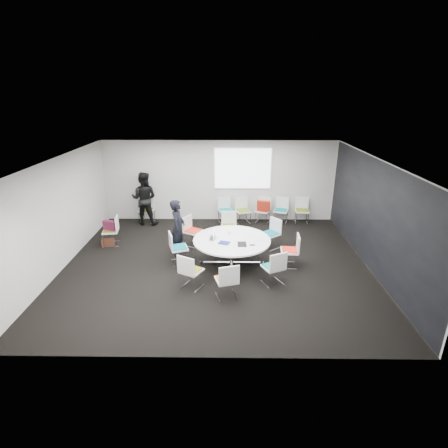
{
  "coord_description": "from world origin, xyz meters",
  "views": [
    {
      "loc": [
        0.31,
        -8.34,
        4.36
      ],
      "look_at": [
        0.2,
        0.4,
        1.0
      ],
      "focal_mm": 28.0,
      "sensor_mm": 36.0,
      "label": 1
    }
  ],
  "objects_px": {
    "chair_person_back": "(147,215)",
    "chair_ring_h": "(273,273)",
    "chair_ring_c": "(229,232)",
    "chair_back_b": "(243,215)",
    "chair_ring_g": "(227,287)",
    "chair_ring_d": "(193,236)",
    "chair_ring_a": "(290,257)",
    "brown_bag": "(108,243)",
    "laptop": "(214,238)",
    "chair_back_e": "(302,215)",
    "chair_spare_left": "(112,236)",
    "chair_back_d": "(281,215)",
    "chair_ring_b": "(270,239)",
    "maroon_bag": "(110,225)",
    "chair_ring_e": "(179,254)",
    "chair_ring_f": "(191,277)",
    "person_back": "(144,199)",
    "cup": "(229,232)",
    "chair_back_c": "(263,215)",
    "person_main": "(178,228)",
    "conference_table": "(232,247)",
    "chair_back_a": "(226,215)"
  },
  "relations": [
    {
      "from": "chair_back_e",
      "to": "chair_back_c",
      "type": "bearing_deg",
      "value": 5.04
    },
    {
      "from": "chair_ring_d",
      "to": "cup",
      "type": "bearing_deg",
      "value": 79.74
    },
    {
      "from": "chair_person_back",
      "to": "person_back",
      "type": "xyz_separation_m",
      "value": [
        -0.0,
        -0.17,
        0.64
      ]
    },
    {
      "from": "chair_back_c",
      "to": "chair_person_back",
      "type": "bearing_deg",
      "value": 24.13
    },
    {
      "from": "chair_ring_h",
      "to": "chair_spare_left",
      "type": "distance_m",
      "value": 5.07
    },
    {
      "from": "chair_back_b",
      "to": "chair_ring_d",
      "type": "bearing_deg",
      "value": 33.0
    },
    {
      "from": "chair_ring_f",
      "to": "chair_spare_left",
      "type": "xyz_separation_m",
      "value": [
        -2.63,
        2.42,
        0.0
      ]
    },
    {
      "from": "person_main",
      "to": "conference_table",
      "type": "bearing_deg",
      "value": -108.74
    },
    {
      "from": "chair_ring_c",
      "to": "chair_ring_d",
      "type": "distance_m",
      "value": 1.13
    },
    {
      "from": "chair_back_d",
      "to": "chair_person_back",
      "type": "bearing_deg",
      "value": 17.67
    },
    {
      "from": "chair_ring_e",
      "to": "chair_back_d",
      "type": "height_order",
      "value": "same"
    },
    {
      "from": "chair_person_back",
      "to": "chair_back_e",
      "type": "bearing_deg",
      "value": -168.46
    },
    {
      "from": "chair_ring_d",
      "to": "chair_back_c",
      "type": "bearing_deg",
      "value": 159.64
    },
    {
      "from": "person_main",
      "to": "maroon_bag",
      "type": "relative_size",
      "value": 4.01
    },
    {
      "from": "chair_ring_a",
      "to": "brown_bag",
      "type": "distance_m",
      "value": 5.32
    },
    {
      "from": "chair_ring_c",
      "to": "chair_person_back",
      "type": "distance_m",
      "value": 3.27
    },
    {
      "from": "chair_spare_left",
      "to": "person_main",
      "type": "height_order",
      "value": "person_main"
    },
    {
      "from": "chair_back_d",
      "to": "laptop",
      "type": "bearing_deg",
      "value": 72.53
    },
    {
      "from": "chair_ring_h",
      "to": "brown_bag",
      "type": "xyz_separation_m",
      "value": [
        -4.65,
        2.08,
        -0.16
      ]
    },
    {
      "from": "chair_ring_g",
      "to": "maroon_bag",
      "type": "distance_m",
      "value": 4.5
    },
    {
      "from": "chair_ring_g",
      "to": "chair_back_b",
      "type": "distance_m",
      "value": 4.76
    },
    {
      "from": "chair_ring_g",
      "to": "chair_back_c",
      "type": "height_order",
      "value": "same"
    },
    {
      "from": "laptop",
      "to": "chair_back_e",
      "type": "bearing_deg",
      "value": -40.24
    },
    {
      "from": "chair_ring_f",
      "to": "chair_back_e",
      "type": "relative_size",
      "value": 1.0
    },
    {
      "from": "conference_table",
      "to": "maroon_bag",
      "type": "xyz_separation_m",
      "value": [
        -3.6,
        1.23,
        0.11
      ]
    },
    {
      "from": "chair_spare_left",
      "to": "laptop",
      "type": "bearing_deg",
      "value": -119.84
    },
    {
      "from": "chair_back_d",
      "to": "brown_bag",
      "type": "height_order",
      "value": "chair_back_d"
    },
    {
      "from": "chair_ring_a",
      "to": "person_back",
      "type": "xyz_separation_m",
      "value": [
        -4.48,
        3.07,
        0.64
      ]
    },
    {
      "from": "maroon_bag",
      "to": "chair_ring_e",
      "type": "bearing_deg",
      "value": -28.12
    },
    {
      "from": "chair_ring_c",
      "to": "brown_bag",
      "type": "height_order",
      "value": "chair_ring_c"
    },
    {
      "from": "laptop",
      "to": "person_main",
      "type": "bearing_deg",
      "value": 63.87
    },
    {
      "from": "chair_person_back",
      "to": "chair_ring_h",
      "type": "bearing_deg",
      "value": 144.97
    },
    {
      "from": "person_back",
      "to": "laptop",
      "type": "height_order",
      "value": "person_back"
    },
    {
      "from": "chair_back_b",
      "to": "chair_ring_g",
      "type": "bearing_deg",
      "value": 66.21
    },
    {
      "from": "chair_back_a",
      "to": "maroon_bag",
      "type": "xyz_separation_m",
      "value": [
        -3.42,
        -1.92,
        0.34
      ]
    },
    {
      "from": "chair_ring_b",
      "to": "chair_person_back",
      "type": "height_order",
      "value": "same"
    },
    {
      "from": "chair_ring_g",
      "to": "chair_back_b",
      "type": "bearing_deg",
      "value": 67.14
    },
    {
      "from": "chair_ring_d",
      "to": "chair_back_e",
      "type": "relative_size",
      "value": 1.0
    },
    {
      "from": "chair_person_back",
      "to": "cup",
      "type": "height_order",
      "value": "chair_person_back"
    },
    {
      "from": "chair_ring_d",
      "to": "chair_ring_e",
      "type": "distance_m",
      "value": 1.21
    },
    {
      "from": "chair_ring_b",
      "to": "chair_ring_d",
      "type": "bearing_deg",
      "value": 47.18
    },
    {
      "from": "chair_ring_c",
      "to": "chair_back_b",
      "type": "bearing_deg",
      "value": -106.69
    },
    {
      "from": "chair_ring_e",
      "to": "maroon_bag",
      "type": "xyz_separation_m",
      "value": [
        -2.18,
        1.17,
        0.34
      ]
    },
    {
      "from": "chair_back_c",
      "to": "cup",
      "type": "xyz_separation_m",
      "value": [
        -1.18,
        -2.81,
        0.5
      ]
    },
    {
      "from": "chair_ring_e",
      "to": "chair_ring_h",
      "type": "bearing_deg",
      "value": 47.95
    },
    {
      "from": "chair_ring_a",
      "to": "chair_spare_left",
      "type": "distance_m",
      "value": 5.27
    },
    {
      "from": "chair_back_b",
      "to": "person_main",
      "type": "distance_m",
      "value": 3.19
    },
    {
      "from": "chair_ring_a",
      "to": "chair_person_back",
      "type": "bearing_deg",
      "value": 58.16
    },
    {
      "from": "chair_ring_f",
      "to": "chair_back_b",
      "type": "relative_size",
      "value": 1.0
    },
    {
      "from": "chair_ring_c",
      "to": "chair_ring_b",
      "type": "bearing_deg",
      "value": 157.74
    }
  ]
}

